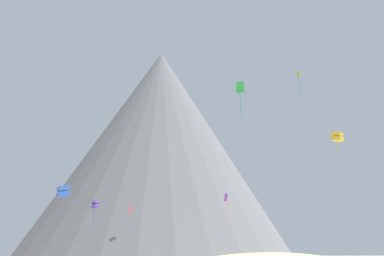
# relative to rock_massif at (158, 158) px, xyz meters

# --- Properties ---
(rock_massif) EXTENTS (72.39, 72.39, 60.07)m
(rock_massif) POSITION_rel_rock_massif_xyz_m (0.00, 0.00, 0.00)
(rock_massif) COLOR slate
(rock_massif) RESTS_ON ground_plane
(kite_blue_low) EXTENTS (1.64, 1.60, 1.41)m
(kite_blue_low) POSITION_rel_rock_massif_xyz_m (-15.59, -59.96, -18.61)
(kite_blue_low) COLOR blue
(kite_violet_low) EXTENTS (0.86, 0.43, 5.96)m
(kite_violet_low) POSITION_rel_rock_massif_xyz_m (10.14, -37.19, -16.82)
(kite_violet_low) COLOR purple
(kite_green_mid) EXTENTS (0.99, 0.86, 4.57)m
(kite_green_mid) POSITION_rel_rock_massif_xyz_m (5.46, -63.86, -5.79)
(kite_green_mid) COLOR green
(kite_gold_mid) EXTENTS (1.84, 1.85, 3.65)m
(kite_gold_mid) POSITION_rel_rock_massif_xyz_m (21.53, -58.10, -9.53)
(kite_gold_mid) COLOR gold
(kite_lime_high) EXTENTS (0.55, 1.14, 5.40)m
(kite_lime_high) POSITION_rel_rock_massif_xyz_m (23.34, -44.01, 6.46)
(kite_lime_high) COLOR #8CD133
(kite_rainbow_low) EXTENTS (0.65, 0.67, 1.47)m
(kite_rainbow_low) POSITION_rel_rock_massif_xyz_m (-7.38, -32.93, -17.89)
(kite_rainbow_low) COLOR #E5668C
(kite_indigo_low) EXTENTS (1.29, 1.28, 4.28)m
(kite_indigo_low) POSITION_rel_rock_massif_xyz_m (-13.26, -40.39, -17.94)
(kite_indigo_low) COLOR #5138B2
(kite_orange_low) EXTENTS (1.61, 1.61, 3.38)m
(kite_orange_low) POSITION_rel_rock_massif_xyz_m (11.80, -23.72, -15.13)
(kite_orange_low) COLOR orange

